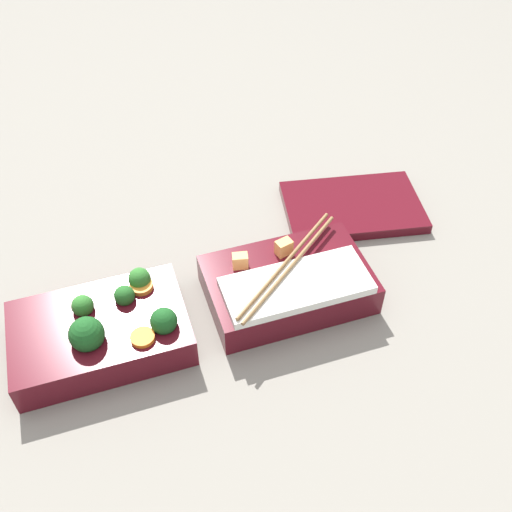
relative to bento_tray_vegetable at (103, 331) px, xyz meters
name	(u,v)px	position (x,y,z in m)	size (l,w,h in m)	color
ground_plane	(204,313)	(0.13, 0.01, -0.03)	(3.00, 3.00, 0.00)	gray
bento_tray_vegetable	(103,331)	(0.00, 0.00, 0.00)	(0.22, 0.14, 0.08)	#510F19
bento_tray_rice	(288,284)	(0.25, 0.00, 0.00)	(0.22, 0.15, 0.07)	#510F19
bento_lid	(352,207)	(0.41, 0.14, -0.02)	(0.21, 0.14, 0.02)	#510F19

